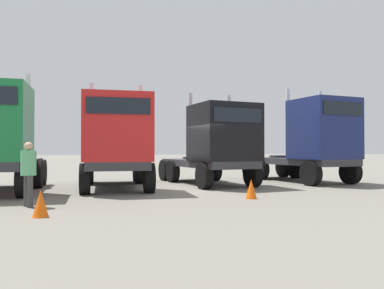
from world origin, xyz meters
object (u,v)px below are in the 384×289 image
at_px(visitor_with_camera, 28,169).
at_px(traffic_cone_mid, 251,189).
at_px(semi_truck_red, 117,142).
at_px(semi_truck_black, 217,144).
at_px(semi_truck_navy, 314,141).
at_px(traffic_cone_near, 41,203).

xyz_separation_m(visitor_with_camera, traffic_cone_mid, (6.42, -0.87, -0.71)).
distance_m(semi_truck_red, traffic_cone_mid, 5.55).
bearing_deg(semi_truck_black, semi_truck_navy, 83.34).
bearing_deg(semi_truck_navy, visitor_with_camera, -76.21).
bearing_deg(semi_truck_black, visitor_with_camera, -65.23).
xyz_separation_m(traffic_cone_near, traffic_cone_mid, (6.17, 0.94, -0.01)).
relative_size(traffic_cone_near, traffic_cone_mid, 1.02).
relative_size(semi_truck_red, visitor_with_camera, 3.74).
bearing_deg(semi_truck_black, traffic_cone_near, -53.87).
xyz_separation_m(semi_truck_navy, traffic_cone_mid, (-5.69, -3.76, -1.65)).
height_order(semi_truck_red, traffic_cone_mid, semi_truck_red).
relative_size(semi_truck_black, semi_truck_navy, 0.95).
distance_m(semi_truck_red, traffic_cone_near, 6.02).
distance_m(semi_truck_red, visitor_with_camera, 4.58).
xyz_separation_m(semi_truck_red, semi_truck_black, (4.31, 0.14, -0.06)).
xyz_separation_m(semi_truck_black, traffic_cone_mid, (-0.97, -4.30, -1.47)).
xyz_separation_m(semi_truck_red, semi_truck_navy, (9.04, -0.40, 0.13)).
distance_m(semi_truck_black, traffic_cone_near, 8.97).
xyz_separation_m(semi_truck_navy, visitor_with_camera, (-12.11, -2.89, -0.95)).
height_order(semi_truck_red, traffic_cone_near, semi_truck_red).
relative_size(semi_truck_navy, traffic_cone_near, 10.02).
distance_m(semi_truck_black, traffic_cone_mid, 4.64).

